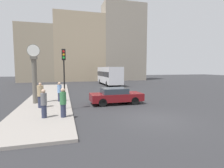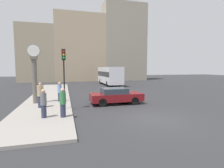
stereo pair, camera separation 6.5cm
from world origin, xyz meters
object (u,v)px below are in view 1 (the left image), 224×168
(traffic_light_near, at_px, (64,67))
(pedestrian_green_hoodie, at_px, (63,103))
(sedan_car, at_px, (116,96))
(pedestrian_grey_jacket, at_px, (44,103))
(pedestrian_blue_stripe, at_px, (60,92))
(pedestrian_tan_coat, at_px, (40,95))
(bus_distant, at_px, (109,75))
(street_clock, at_px, (34,75))

(traffic_light_near, relative_size, pedestrian_green_hoodie, 2.43)
(sedan_car, height_order, pedestrian_grey_jacket, pedestrian_grey_jacket)
(traffic_light_near, xyz_separation_m, pedestrian_grey_jacket, (-1.16, -2.04, -2.12))
(pedestrian_blue_stripe, height_order, pedestrian_tan_coat, pedestrian_tan_coat)
(pedestrian_tan_coat, height_order, pedestrian_grey_jacket, pedestrian_tan_coat)
(pedestrian_tan_coat, bearing_deg, pedestrian_green_hoodie, -62.28)
(pedestrian_blue_stripe, bearing_deg, traffic_light_near, -82.23)
(bus_distant, bearing_deg, pedestrian_grey_jacket, -114.63)
(pedestrian_green_hoodie, relative_size, pedestrian_grey_jacket, 1.03)
(pedestrian_tan_coat, bearing_deg, street_clock, 108.73)
(bus_distant, xyz_separation_m, pedestrian_tan_coat, (-9.44, -16.65, -0.76))
(traffic_light_near, bearing_deg, pedestrian_tan_coat, 154.64)
(pedestrian_tan_coat, bearing_deg, pedestrian_grey_jacket, -79.81)
(pedestrian_grey_jacket, bearing_deg, pedestrian_tan_coat, 100.19)
(street_clock, relative_size, pedestrian_green_hoodie, 2.77)
(sedan_car, bearing_deg, pedestrian_blue_stripe, 159.83)
(traffic_light_near, distance_m, pedestrian_green_hoodie, 3.04)
(traffic_light_near, distance_m, pedestrian_grey_jacket, 3.16)
(pedestrian_tan_coat, bearing_deg, sedan_car, 4.78)
(street_clock, xyz_separation_m, pedestrian_blue_stripe, (1.89, 0.33, -1.42))
(bus_distant, height_order, pedestrian_green_hoodie, bus_distant)
(sedan_car, relative_size, pedestrian_green_hoodie, 2.53)
(pedestrian_blue_stripe, distance_m, pedestrian_green_hoodie, 5.15)
(pedestrian_green_hoodie, bearing_deg, traffic_light_near, 87.32)
(pedestrian_blue_stripe, xyz_separation_m, pedestrian_grey_jacket, (-0.76, -4.98, -0.00))
(sedan_car, xyz_separation_m, bus_distant, (3.64, 16.17, 1.11))
(pedestrian_green_hoodie, bearing_deg, bus_distant, 68.16)
(traffic_light_near, xyz_separation_m, pedestrian_tan_coat, (-1.67, 0.79, -2.05))
(traffic_light_near, distance_m, pedestrian_blue_stripe, 3.64)
(pedestrian_tan_coat, xyz_separation_m, pedestrian_grey_jacket, (0.51, -2.84, -0.06))
(bus_distant, relative_size, street_clock, 1.92)
(bus_distant, relative_size, pedestrian_grey_jacket, 5.49)
(street_clock, bearing_deg, sedan_car, -11.74)
(bus_distant, xyz_separation_m, traffic_light_near, (-7.77, -17.45, 1.29))
(bus_distant, distance_m, pedestrian_tan_coat, 19.16)
(street_clock, relative_size, pedestrian_blue_stripe, 2.85)
(sedan_car, height_order, pedestrian_tan_coat, pedestrian_tan_coat)
(sedan_car, distance_m, pedestrian_blue_stripe, 4.83)
(sedan_car, bearing_deg, traffic_light_near, -162.79)
(traffic_light_near, bearing_deg, pedestrian_green_hoodie, -92.68)
(pedestrian_green_hoodie, bearing_deg, pedestrian_blue_stripe, 93.32)
(pedestrian_green_hoodie, distance_m, pedestrian_tan_coat, 3.38)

